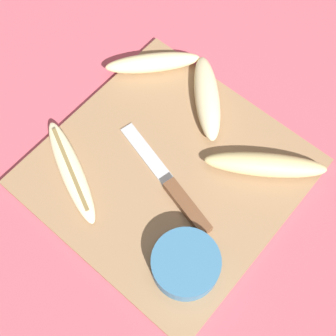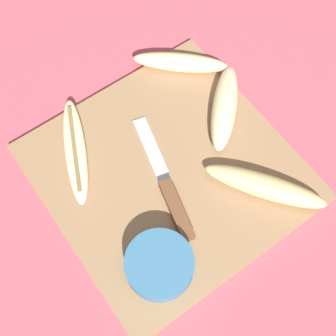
{
  "view_description": "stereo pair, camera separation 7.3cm",
  "coord_description": "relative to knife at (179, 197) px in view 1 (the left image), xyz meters",
  "views": [
    {
      "loc": [
        -0.23,
        -0.2,
        0.69
      ],
      "look_at": [
        0.0,
        0.0,
        0.02
      ],
      "focal_mm": 50.0,
      "sensor_mm": 36.0,
      "label": 1
    },
    {
      "loc": [
        -0.18,
        -0.25,
        0.69
      ],
      "look_at": [
        0.0,
        0.0,
        0.02
      ],
      "focal_mm": 50.0,
      "sensor_mm": 36.0,
      "label": 2
    }
  ],
  "objects": [
    {
      "name": "ground_plane",
      "position": [
        0.02,
        0.04,
        -0.02
      ],
      "size": [
        4.0,
        4.0,
        0.0
      ],
      "primitive_type": "plane",
      "color": "#C65160"
    },
    {
      "name": "cutting_board",
      "position": [
        0.02,
        0.04,
        -0.01
      ],
      "size": [
        0.38,
        0.38,
        0.01
      ],
      "color": "#997551",
      "rests_on": "ground_plane"
    },
    {
      "name": "knife",
      "position": [
        0.0,
        0.0,
        0.0
      ],
      "size": [
        0.07,
        0.22,
        0.02
      ],
      "rotation": [
        0.0,
        0.0,
        -0.24
      ],
      "color": "brown",
      "rests_on": "cutting_board"
    },
    {
      "name": "banana_soft_right",
      "position": [
        0.16,
        0.19,
        0.01
      ],
      "size": [
        0.14,
        0.14,
        0.03
      ],
      "rotation": [
        0.0,
        0.0,
        3.98
      ],
      "color": "beige",
      "rests_on": "cutting_board"
    },
    {
      "name": "banana_cream_curved",
      "position": [
        0.16,
        0.08,
        0.01
      ],
      "size": [
        0.15,
        0.14,
        0.03
      ],
      "rotation": [
        0.0,
        0.0,
        2.35
      ],
      "color": "beige",
      "rests_on": "cutting_board"
    },
    {
      "name": "banana_spotted_left",
      "position": [
        0.13,
        -0.07,
        0.01
      ],
      "size": [
        0.14,
        0.18,
        0.03
      ],
      "rotation": [
        0.0,
        0.0,
        0.62
      ],
      "color": "#DBC684",
      "rests_on": "cutting_board"
    },
    {
      "name": "banana_pale_long",
      "position": [
        -0.08,
        0.16,
        0.0
      ],
      "size": [
        0.11,
        0.19,
        0.02
      ],
      "rotation": [
        0.0,
        0.0,
        2.71
      ],
      "color": "beige",
      "rests_on": "cutting_board"
    },
    {
      "name": "prep_bowl",
      "position": [
        -0.08,
        -0.07,
        0.01
      ],
      "size": [
        0.1,
        0.1,
        0.04
      ],
      "color": "teal",
      "rests_on": "cutting_board"
    }
  ]
}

